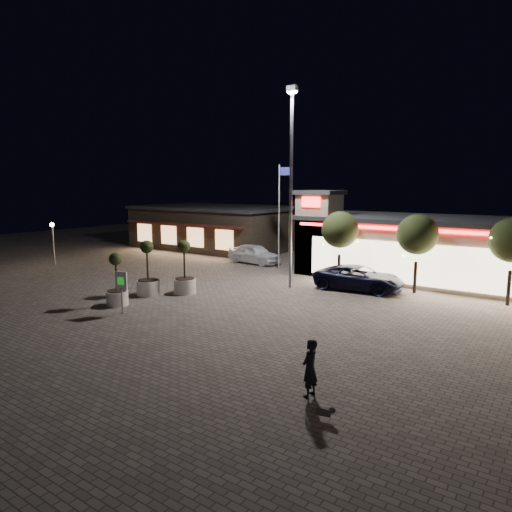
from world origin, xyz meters
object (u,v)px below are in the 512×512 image
Objects in this scene: white_sedan at (255,254)px; planter_mid at (117,289)px; pickup_truck at (359,278)px; valet_sign at (121,284)px; planter_left at (148,278)px; pedestrian at (310,368)px.

white_sedan is 15.26m from planter_mid.
valet_sign reaches higher than pickup_truck.
pickup_truck is at bearing 41.03° from planter_left.
pickup_truck is 14.27m from valet_sign.
pedestrian is 0.63× the size of planter_mid.
planter_left is at bearing 125.67° from pickup_truck.
pickup_truck is 2.52× the size of valet_sign.
pedestrian is at bearing -168.53° from pickup_truck.
planter_left is at bearing -168.50° from white_sedan.
planter_left reaches higher than pickup_truck.
valet_sign is at bearing -162.95° from white_sedan.
planter_left is 1.13× the size of planter_mid.
planter_mid is at bearing 134.25° from pickup_truck.
pickup_truck is 1.67× the size of planter_left.
pedestrian is (4.41, -14.59, 0.15)m from pickup_truck.
planter_mid reaches higher than white_sedan.
pickup_truck is 14.45m from planter_mid.
white_sedan is 1.46× the size of planter_left.
white_sedan is at bearing 95.27° from planter_left.
white_sedan is (-10.90, 4.18, 0.06)m from pickup_truck.
white_sedan is at bearing 100.83° from valet_sign.
valet_sign reaches higher than pedestrian.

